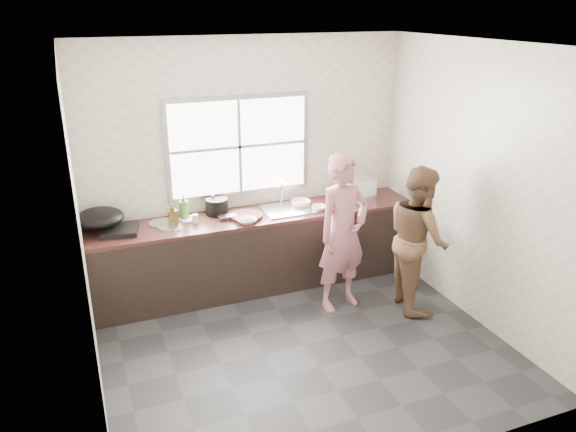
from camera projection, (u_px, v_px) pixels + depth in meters
name	position (u px, v px, depth m)	size (l,w,h in m)	color
floor	(304.00, 345.00, 5.26)	(3.60, 3.20, 0.01)	#2A2A2D
ceiling	(307.00, 44.00, 4.29)	(3.60, 3.20, 0.01)	silver
wall_back	(248.00, 163.00, 6.17)	(3.60, 0.01, 2.70)	beige
wall_left	(81.00, 241.00, 4.15)	(0.01, 3.20, 2.70)	beige
wall_right	(478.00, 186.00, 5.39)	(0.01, 3.20, 2.70)	beige
wall_front	(410.00, 296.00, 3.38)	(3.60, 0.01, 2.70)	beige
cabinet	(259.00, 252.00, 6.23)	(3.60, 0.62, 0.82)	black
countertop	(258.00, 216.00, 6.08)	(3.60, 0.64, 0.04)	#371B16
sink	(288.00, 209.00, 6.19)	(0.55, 0.45, 0.02)	silver
faucet	(281.00, 192.00, 6.31)	(0.02, 0.02, 0.30)	silver
window_frame	(239.00, 146.00, 6.05)	(1.60, 0.05, 1.10)	#9EA0A5
window_glazing	(240.00, 147.00, 6.03)	(1.50, 0.01, 1.00)	white
woman	(343.00, 238.00, 5.69)	(0.56, 0.37, 1.53)	#B96F78
person_side	(418.00, 238.00, 5.71)	(0.74, 0.57, 1.51)	brown
cutting_board	(246.00, 216.00, 5.96)	(0.36, 0.36, 0.04)	#321713
cleaver	(227.00, 216.00, 5.90)	(0.20, 0.10, 0.01)	#B5B8BD
bowl_mince	(246.00, 221.00, 5.81)	(0.20, 0.20, 0.05)	silver
bowl_crabs	(301.00, 204.00, 6.29)	(0.18, 0.18, 0.06)	white
bowl_held	(319.00, 207.00, 6.17)	(0.20, 0.20, 0.06)	silver
black_pot	(217.00, 206.00, 6.04)	(0.24, 0.24, 0.17)	black
plate_food	(189.00, 219.00, 5.91)	(0.20, 0.20, 0.02)	silver
bottle_green	(184.00, 207.00, 5.89)	(0.11, 0.11, 0.27)	#3D7F29
bottle_brown_tall	(173.00, 214.00, 5.80)	(0.09, 0.09, 0.19)	#4C3613
bottle_brown_short	(213.00, 204.00, 6.09)	(0.14, 0.14, 0.18)	#491E12
glass_jar	(195.00, 219.00, 5.82)	(0.06, 0.06, 0.09)	silver
burner	(120.00, 230.00, 5.57)	(0.35, 0.35, 0.05)	black
wok	(100.00, 218.00, 5.55)	(0.47, 0.47, 0.18)	black
dish_rack	(357.00, 191.00, 6.38)	(0.37, 0.26, 0.28)	white
pot_lid_left	(162.00, 223.00, 5.81)	(0.27, 0.27, 0.01)	silver
pot_lid_right	(171.00, 227.00, 5.71)	(0.25, 0.25, 0.01)	silver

